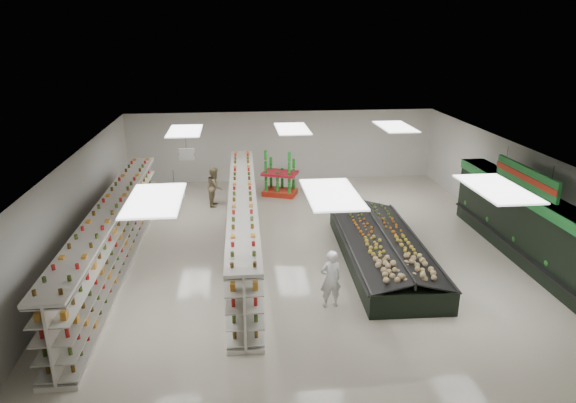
{
  "coord_description": "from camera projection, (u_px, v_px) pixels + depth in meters",
  "views": [
    {
      "loc": [
        -2.19,
        -15.07,
        6.82
      ],
      "look_at": [
        -0.49,
        0.86,
        1.34
      ],
      "focal_mm": 32.0,
      "sensor_mm": 36.0,
      "label": 1
    }
  ],
  "objects": [
    {
      "name": "wall_left",
      "position": [
        76.0,
        210.0,
        15.38
      ],
      "size": [
        0.02,
        16.0,
        3.2
      ],
      "primitive_type": "cube",
      "color": "silver",
      "rests_on": "floor"
    },
    {
      "name": "shopper_main",
      "position": [
        331.0,
        279.0,
        12.96
      ],
      "size": [
        0.62,
        0.47,
        1.55
      ],
      "primitive_type": "imported",
      "rotation": [
        0.0,
        0.0,
        3.33
      ],
      "color": "white",
      "rests_on": "floor"
    },
    {
      "name": "gondola_left",
      "position": [
        114.0,
        239.0,
        15.09
      ],
      "size": [
        0.91,
        11.26,
        1.95
      ],
      "rotation": [
        0.0,
        0.0,
        -0.01
      ],
      "color": "white",
      "rests_on": "floor"
    },
    {
      "name": "floor",
      "position": [
        306.0,
        249.0,
        16.6
      ],
      "size": [
        16.0,
        16.0,
        0.0
      ],
      "primitive_type": "plane",
      "color": "beige",
      "rests_on": "ground"
    },
    {
      "name": "ceiling",
      "position": [
        307.0,
        152.0,
        15.56
      ],
      "size": [
        14.0,
        16.0,
        0.02
      ],
      "primitive_type": "cube",
      "color": "white",
      "rests_on": "wall_back"
    },
    {
      "name": "aisle_sign_far",
      "position": [
        187.0,
        154.0,
        17.21
      ],
      "size": [
        0.52,
        0.06,
        0.75
      ],
      "color": "white",
      "rests_on": "ceiling"
    },
    {
      "name": "hortifruti_banner",
      "position": [
        526.0,
        177.0,
        14.96
      ],
      "size": [
        0.12,
        3.2,
        0.95
      ],
      "color": "#217C33",
      "rests_on": "ceiling"
    },
    {
      "name": "aisle_sign_near",
      "position": [
        174.0,
        190.0,
        13.45
      ],
      "size": [
        0.52,
        0.06,
        0.75
      ],
      "color": "white",
      "rests_on": "ceiling"
    },
    {
      "name": "wall_right",
      "position": [
        518.0,
        195.0,
        16.78
      ],
      "size": [
        0.02,
        16.0,
        3.2
      ],
      "primitive_type": "cube",
      "color": "silver",
      "rests_on": "floor"
    },
    {
      "name": "produce_island",
      "position": [
        382.0,
        248.0,
        15.55
      ],
      "size": [
        2.59,
        6.58,
        0.97
      ],
      "rotation": [
        0.0,
        0.0,
        -0.04
      ],
      "color": "black",
      "rests_on": "floor"
    },
    {
      "name": "shopper_background",
      "position": [
        215.0,
        187.0,
        20.38
      ],
      "size": [
        0.55,
        0.81,
        1.57
      ],
      "primitive_type": "imported",
      "rotation": [
        0.0,
        0.0,
        1.47
      ],
      "color": "#987E5E",
      "rests_on": "floor"
    },
    {
      "name": "wall_front",
      "position": [
        374.0,
        356.0,
        8.55
      ],
      "size": [
        14.0,
        0.02,
        3.2
      ],
      "primitive_type": "cube",
      "color": "silver",
      "rests_on": "floor"
    },
    {
      "name": "soda_endcap",
      "position": [
        280.0,
        175.0,
        21.63
      ],
      "size": [
        1.67,
        1.42,
        1.81
      ],
      "rotation": [
        0.0,
        0.0,
        -0.39
      ],
      "color": "red",
      "rests_on": "floor"
    },
    {
      "name": "produce_wall_case",
      "position": [
        528.0,
        222.0,
        15.44
      ],
      "size": [
        0.93,
        8.0,
        2.2
      ],
      "color": "black",
      "rests_on": "floor"
    },
    {
      "name": "gondola_center",
      "position": [
        243.0,
        224.0,
        16.23
      ],
      "size": [
        1.03,
        11.24,
        1.95
      ],
      "rotation": [
        0.0,
        0.0,
        -0.02
      ],
      "color": "white",
      "rests_on": "floor"
    },
    {
      "name": "wall_back",
      "position": [
        282.0,
        146.0,
        23.61
      ],
      "size": [
        14.0,
        0.02,
        3.2
      ],
      "primitive_type": "cube",
      "color": "silver",
      "rests_on": "floor"
    }
  ]
}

